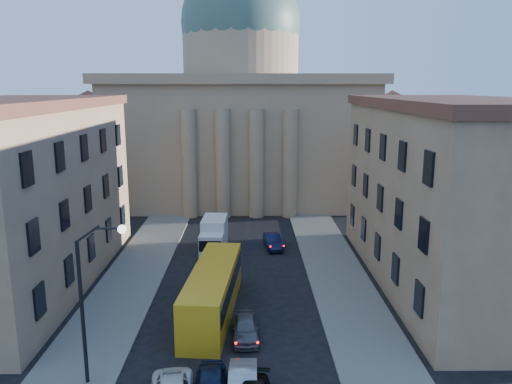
% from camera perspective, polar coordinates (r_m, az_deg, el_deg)
% --- Properties ---
extents(sidewalk_left, '(5.00, 60.00, 0.15)m').
position_cam_1_polar(sidewalk_left, '(38.63, -15.55, -12.13)').
color(sidewalk_left, '#615F58').
rests_on(sidewalk_left, ground).
extents(sidewalk_right, '(5.00, 60.00, 0.15)m').
position_cam_1_polar(sidewalk_right, '(38.10, 10.64, -12.23)').
color(sidewalk_right, '#615F58').
rests_on(sidewalk_right, ground).
extents(church, '(68.02, 28.76, 36.60)m').
position_cam_1_polar(church, '(71.59, -1.72, 9.06)').
color(church, '#8F7758').
rests_on(church, ground).
extents(building_left, '(11.60, 26.60, 14.70)m').
position_cam_1_polar(building_left, '(42.93, -25.79, -0.16)').
color(building_left, '#A47F60').
rests_on(building_left, ground).
extents(building_right, '(11.60, 26.60, 14.70)m').
position_cam_1_polar(building_right, '(41.98, 21.40, -0.04)').
color(building_right, '#A47F60').
rests_on(building_right, ground).
extents(street_lamp, '(2.62, 0.44, 8.83)m').
position_cam_1_polar(street_lamp, '(27.38, -18.34, -10.75)').
color(street_lamp, black).
rests_on(street_lamp, ground).
extents(car_right_far, '(1.79, 4.13, 1.39)m').
position_cam_1_polar(car_right_far, '(32.54, -1.21, -15.24)').
color(car_right_far, '#525257').
rests_on(car_right_far, ground).
extents(car_right_distant, '(1.94, 4.31, 1.37)m').
position_cam_1_polar(car_right_distant, '(49.10, 1.94, -5.65)').
color(car_right_distant, black).
rests_on(car_right_distant, ground).
extents(city_bus, '(3.69, 11.94, 3.31)m').
position_cam_1_polar(city_bus, '(35.26, -4.95, -11.09)').
color(city_bus, gold).
rests_on(city_bus, ground).
extents(box_truck, '(2.44, 5.75, 3.11)m').
position_cam_1_polar(box_truck, '(48.12, -4.85, -5.08)').
color(box_truck, silver).
rests_on(box_truck, ground).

